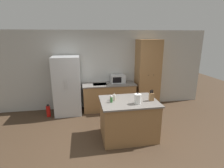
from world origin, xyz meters
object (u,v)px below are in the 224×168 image
object	(u,v)px
microwave	(118,79)
spice_bottle_amber_oil	(111,98)
knife_block	(151,97)
pantry_cabinet	(147,74)
spice_bottle_green_herb	(111,99)
kettle	(138,99)
spice_bottle_tall_dark	(115,97)
spice_bottle_short_red	(114,98)
fire_extinguisher	(48,111)
refrigerator	(67,86)

from	to	relation	value
microwave	spice_bottle_amber_oil	distance (m)	1.81
microwave	knife_block	xyz separation A→B (m)	(0.41, -1.93, 0.02)
pantry_cabinet	spice_bottle_green_herb	world-z (taller)	pantry_cabinet
spice_bottle_amber_oil	spice_bottle_green_herb	distance (m)	0.15
pantry_cabinet	microwave	size ratio (longest dim) A/B	4.87
microwave	kettle	world-z (taller)	kettle
spice_bottle_tall_dark	kettle	xyz separation A→B (m)	(0.45, -0.37, 0.06)
spice_bottle_short_red	spice_bottle_amber_oil	xyz separation A→B (m)	(-0.07, 0.05, -0.02)
pantry_cabinet	spice_bottle_green_herb	distance (m)	2.37
spice_bottle_tall_dark	spice_bottle_short_red	distance (m)	0.10
microwave	spice_bottle_tall_dark	size ratio (longest dim) A/B	4.00
spice_bottle_tall_dark	spice_bottle_amber_oil	world-z (taller)	spice_bottle_tall_dark
microwave	knife_block	world-z (taller)	knife_block
spice_bottle_green_herb	fire_extinguisher	size ratio (longest dim) A/B	0.38
spice_bottle_short_red	spice_bottle_tall_dark	bearing A→B (deg)	74.35
refrigerator	microwave	world-z (taller)	refrigerator
microwave	spice_bottle_tall_dark	world-z (taller)	microwave
knife_block	kettle	xyz separation A→B (m)	(-0.38, -0.12, 0.01)
spice_bottle_tall_dark	kettle	bearing A→B (deg)	-39.20
kettle	refrigerator	bearing A→B (deg)	131.44
spice_bottle_amber_oil	fire_extinguisher	xyz separation A→B (m)	(-1.73, 1.39, -0.82)
pantry_cabinet	kettle	distance (m)	2.20
microwave	spice_bottle_short_red	world-z (taller)	microwave
microwave	spice_bottle_green_herb	size ratio (longest dim) A/B	3.11
spice_bottle_amber_oil	spice_bottle_green_herb	size ratio (longest dim) A/B	0.69
spice_bottle_short_red	microwave	bearing A→B (deg)	75.86
pantry_cabinet	spice_bottle_short_red	size ratio (longest dim) A/B	14.65
spice_bottle_tall_dark	pantry_cabinet	bearing A→B (deg)	48.11
spice_bottle_tall_dark	fire_extinguisher	world-z (taller)	spice_bottle_tall_dark
pantry_cabinet	knife_block	size ratio (longest dim) A/B	8.33
pantry_cabinet	refrigerator	bearing A→B (deg)	-178.39
knife_block	fire_extinguisher	bearing A→B (deg)	149.00
spice_bottle_amber_oil	fire_extinguisher	size ratio (longest dim) A/B	0.26
spice_bottle_short_red	spice_bottle_green_herb	distance (m)	0.13
pantry_cabinet	spice_bottle_green_herb	bearing A→B (deg)	-130.94
pantry_cabinet	spice_bottle_short_red	distance (m)	2.24
spice_bottle_green_herb	fire_extinguisher	xyz separation A→B (m)	(-1.71, 1.54, -0.84)
pantry_cabinet	fire_extinguisher	world-z (taller)	pantry_cabinet
pantry_cabinet	spice_bottle_tall_dark	size ratio (longest dim) A/B	19.51
microwave	spice_bottle_tall_dark	xyz separation A→B (m)	(-0.42, -1.69, -0.03)
spice_bottle_green_herb	kettle	xyz separation A→B (m)	(0.57, -0.18, 0.04)
spice_bottle_amber_oil	fire_extinguisher	bearing A→B (deg)	141.15
microwave	spice_bottle_tall_dark	bearing A→B (deg)	-104.06
refrigerator	spice_bottle_short_red	world-z (taller)	refrigerator
spice_bottle_tall_dark	spice_bottle_green_herb	bearing A→B (deg)	-121.54
knife_block	spice_bottle_amber_oil	distance (m)	0.95
refrigerator	spice_bottle_amber_oil	size ratio (longest dim) A/B	17.38
spice_bottle_green_herb	knife_block	bearing A→B (deg)	-3.52
fire_extinguisher	knife_block	bearing A→B (deg)	-31.00
spice_bottle_tall_dark	spice_bottle_green_herb	world-z (taller)	spice_bottle_green_herb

